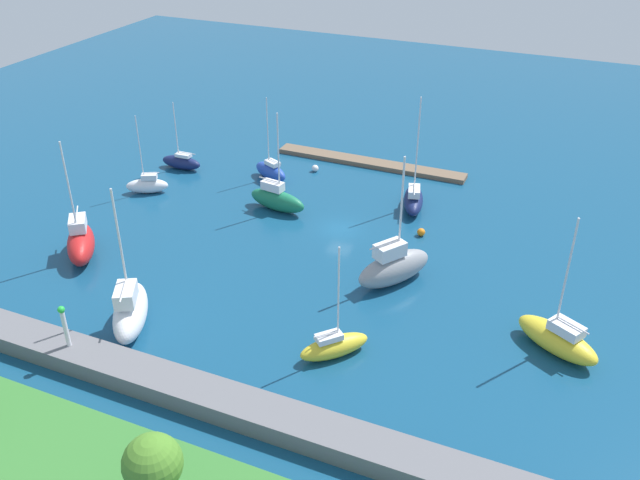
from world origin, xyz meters
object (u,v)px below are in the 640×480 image
object	(u,v)px
park_tree_east	(153,463)
mooring_buoy_white	(315,168)
harbor_beacon	(64,323)
sailboat_gray_east_end	(394,267)
sailboat_yellow_along_channel	(334,346)
mooring_buoy_orange	(421,232)
sailboat_yellow_inner_mooring	(558,338)
pier_dock	(370,163)
sailboat_navy_lone_north	(181,162)
sailboat_white_off_beacon	(147,185)
sailboat_red_far_south	(81,242)
sailboat_navy_lone_south	(413,199)
sailboat_blue_near_pier	(271,171)
sailboat_white_by_breakwater	(130,310)
sailboat_green_far_north	(277,199)

from	to	relation	value
park_tree_east	mooring_buoy_white	bearing A→B (deg)	-76.54
harbor_beacon	sailboat_gray_east_end	distance (m)	28.85
sailboat_yellow_along_channel	mooring_buoy_orange	size ratio (longest dim) A/B	11.92
mooring_buoy_white	mooring_buoy_orange	bearing A→B (deg)	147.99
sailboat_yellow_inner_mooring	sailboat_gray_east_end	bearing A→B (deg)	13.55
pier_dock	mooring_buoy_orange	xyz separation A→B (m)	(-11.14, 15.12, 0.14)
sailboat_navy_lone_north	sailboat_white_off_beacon	bearing A→B (deg)	89.73
sailboat_red_far_south	mooring_buoy_orange	size ratio (longest dim) A/B	14.63
sailboat_navy_lone_south	sailboat_blue_near_pier	size ratio (longest dim) A/B	1.25
sailboat_yellow_inner_mooring	harbor_beacon	bearing A→B (deg)	54.37
sailboat_gray_east_end	sailboat_red_far_south	size ratio (longest dim) A/B	1.02
sailboat_navy_lone_south	harbor_beacon	bearing A→B (deg)	138.49
pier_dock	sailboat_blue_near_pier	world-z (taller)	sailboat_blue_near_pier
sailboat_navy_lone_south	sailboat_gray_east_end	size ratio (longest dim) A/B	1.01
sailboat_gray_east_end	mooring_buoy_orange	size ratio (longest dim) A/B	14.97
sailboat_yellow_along_channel	sailboat_white_off_beacon	world-z (taller)	sailboat_yellow_along_channel
harbor_beacon	sailboat_white_off_beacon	world-z (taller)	sailboat_white_off_beacon
park_tree_east	sailboat_blue_near_pier	bearing A→B (deg)	-70.76
sailboat_red_far_south	pier_dock	bearing A→B (deg)	112.36
mooring_buoy_white	sailboat_gray_east_end	bearing A→B (deg)	129.96
pier_dock	sailboat_white_by_breakwater	distance (m)	40.70
park_tree_east	sailboat_white_by_breakwater	xyz separation A→B (m)	(13.41, -15.02, -3.12)
sailboat_gray_east_end	sailboat_navy_lone_north	world-z (taller)	sailboat_gray_east_end
park_tree_east	sailboat_yellow_inner_mooring	distance (m)	33.09
harbor_beacon	sailboat_yellow_along_channel	world-z (taller)	sailboat_yellow_along_channel
park_tree_east	mooring_buoy_orange	world-z (taller)	park_tree_east
sailboat_green_far_north	sailboat_yellow_inner_mooring	xyz separation A→B (m)	(-31.74, 13.08, -0.13)
mooring_buoy_white	sailboat_white_by_breakwater	bearing A→B (deg)	87.84
sailboat_white_by_breakwater	park_tree_east	bearing A→B (deg)	-166.83
sailboat_white_off_beacon	mooring_buoy_orange	xyz separation A→B (m)	(-32.41, -2.87, -0.57)
sailboat_navy_lone_north	sailboat_red_far_south	bearing A→B (deg)	95.69
park_tree_east	sailboat_white_by_breakwater	world-z (taller)	sailboat_white_by_breakwater
sailboat_blue_near_pier	sailboat_navy_lone_north	world-z (taller)	sailboat_blue_near_pier
sailboat_navy_lone_north	mooring_buoy_white	world-z (taller)	sailboat_navy_lone_north
sailboat_yellow_inner_mooring	sailboat_white_off_beacon	bearing A→B (deg)	16.19
sailboat_yellow_along_channel	pier_dock	bearing A→B (deg)	57.39
park_tree_east	mooring_buoy_orange	distance (m)	40.49
sailboat_gray_east_end	sailboat_white_off_beacon	size ratio (longest dim) A/B	1.33
park_tree_east	sailboat_red_far_south	xyz separation A→B (m)	(25.09, -22.60, -3.27)
sailboat_yellow_inner_mooring	sailboat_green_far_north	bearing A→B (deg)	6.72
harbor_beacon	sailboat_yellow_along_channel	xyz separation A→B (m)	(-18.86, -8.83, -2.68)
sailboat_red_far_south	mooring_buoy_white	size ratio (longest dim) A/B	14.51
park_tree_east	sailboat_navy_lone_south	distance (m)	45.90
sailboat_red_far_south	park_tree_east	bearing A→B (deg)	10.19
sailboat_white_by_breakwater	sailboat_gray_east_end	world-z (taller)	sailboat_white_by_breakwater
harbor_beacon	sailboat_navy_lone_south	world-z (taller)	sailboat_navy_lone_south
sailboat_yellow_inner_mooring	mooring_buoy_orange	size ratio (longest dim) A/B	14.24
sailboat_navy_lone_south	sailboat_yellow_inner_mooring	world-z (taller)	sailboat_navy_lone_south
harbor_beacon	park_tree_east	size ratio (longest dim) A/B	0.66
sailboat_white_by_breakwater	sailboat_blue_near_pier	size ratio (longest dim) A/B	1.26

